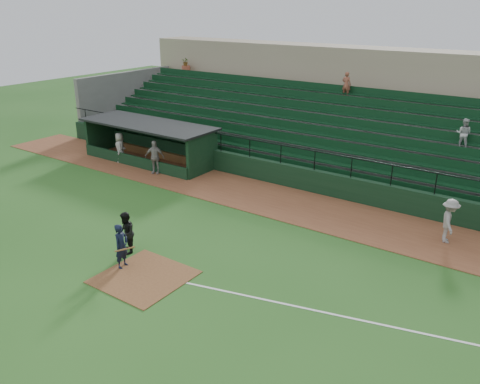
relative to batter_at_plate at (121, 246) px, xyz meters
The scene contains 12 objects.
ground 1.72m from the batter_at_plate, 38.04° to the left, with size 90.00×90.00×0.00m, color #25571C.
warning_track 9.04m from the batter_at_plate, 82.51° to the left, with size 40.00×4.00×0.03m, color brown.
home_plate_dirt 1.45m from the batter_at_plate, ahead, with size 3.00×3.00×0.03m, color brown.
foul_line 9.45m from the batter_at_plate, 13.00° to the left, with size 18.00×0.09×0.01m, color white.
stadium_structure 17.47m from the batter_at_plate, 86.14° to the left, with size 38.00×13.08×6.40m.
dugout 13.55m from the batter_at_plate, 129.30° to the left, with size 8.90×3.20×2.42m.
batter_at_plate is the anchor object (origin of this frame).
umpire 1.14m from the batter_at_plate, 129.39° to the left, with size 0.83×0.64×1.70m, color black.
runner 13.03m from the batter_at_plate, 44.16° to the left, with size 1.20×0.69×1.86m, color gray.
dugout_player_a 10.79m from the batter_at_plate, 127.87° to the left, with size 1.13×0.47×1.93m, color gray.
dugout_player_b 13.30m from the batter_at_plate, 138.14° to the left, with size 0.89×0.58×1.82m, color #ABA5A0.
dugout_player_c 13.69m from the batter_at_plate, 138.05° to the left, with size 1.51×0.48×1.63m, color #9D9893.
Camera 1 is at (11.72, -11.65, 9.26)m, focal length 36.93 mm.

